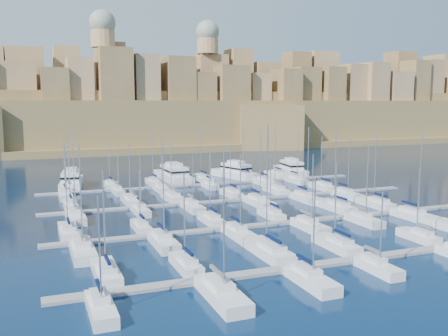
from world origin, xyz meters
name	(u,v)px	position (x,y,z in m)	size (l,w,h in m)	color
ground	(260,210)	(0.00, 0.00, 0.00)	(600.00, 600.00, 0.00)	black
pontoon_near	(366,258)	(0.00, -34.00, 0.20)	(84.00, 2.00, 0.40)	slate
pontoon_mid_near	(289,222)	(0.00, -12.00, 0.20)	(84.00, 2.00, 0.40)	slate
pontoon_mid_far	(240,200)	(0.00, 10.00, 0.20)	(84.00, 2.00, 0.40)	slate
pontoon_far	(207,184)	(0.00, 32.00, 0.20)	(84.00, 2.00, 0.40)	slate
sailboat_0	(106,272)	(-34.32, -28.52, 0.74)	(2.75, 9.18, 13.66)	silver
sailboat_1	(186,264)	(-24.28, -29.00, 0.73)	(2.46, 8.21, 12.79)	silver
sailboat_2	(268,250)	(-11.80, -27.66, 0.80)	(3.28, 10.93, 18.67)	silver
sailboat_3	(337,244)	(-1.06, -28.44, 0.74)	(2.80, 9.35, 13.08)	silver
sailboat_4	(419,236)	(13.46, -29.23, 0.71)	(2.32, 7.74, 11.64)	silver
sailboat_6	(101,308)	(-36.35, -39.02, 0.73)	(2.48, 8.26, 12.69)	silver
sailboat_7	(222,294)	(-23.58, -40.08, 0.78)	(3.12, 10.40, 16.86)	silver
sailboat_8	(310,279)	(-12.19, -39.53, 0.74)	(2.79, 9.30, 13.21)	silver
sailboat_9	(377,267)	(-1.93, -38.75, 0.70)	(2.31, 7.70, 10.73)	silver
sailboat_12	(68,231)	(-37.22, -6.41, 0.76)	(2.83, 9.42, 15.17)	silver
sailboat_13	(141,226)	(-25.61, -7.38, 0.70)	(2.23, 7.43, 10.47)	silver
sailboat_14	(211,219)	(-12.95, -6.96, 0.73)	(2.49, 8.29, 12.80)	silver
sailboat_15	(271,214)	(-1.05, -7.22, 0.72)	(2.33, 7.77, 12.41)	silver
sailboat_16	(336,206)	(13.96, -5.92, 0.77)	(3.13, 10.42, 15.43)	silver
sailboat_17	(376,203)	(23.37, -6.21, 0.76)	(2.95, 9.83, 15.74)	silver
sailboat_18	(82,250)	(-36.14, -18.03, 0.77)	(3.09, 10.31, 16.11)	silver
sailboat_19	(163,241)	(-24.40, -17.73, 0.77)	(2.91, 9.69, 16.01)	silver
sailboat_20	(239,233)	(-12.01, -17.49, 0.74)	(2.76, 9.21, 13.80)	silver
sailboat_21	(310,226)	(1.05, -17.39, 0.74)	(2.70, 9.02, 13.19)	silver
sailboat_22	(364,220)	(12.16, -17.22, 0.75)	(2.60, 8.66, 14.54)	silver
sailboat_23	(415,216)	(22.80, -18.20, 0.78)	(3.20, 10.66, 16.60)	silver
sailboat_24	(71,205)	(-35.26, 15.19, 0.75)	(2.58, 8.61, 15.31)	silver
sailboat_25	(131,200)	(-22.98, 15.56, 0.74)	(2.81, 9.36, 13.17)	silver
sailboat_26	(172,197)	(-13.83, 15.80, 0.76)	(2.95, 9.84, 15.27)	silver
sailboat_27	(231,193)	(-0.04, 15.14, 0.74)	(2.55, 8.51, 13.85)	silver
sailboat_28	(276,190)	(11.49, 15.41, 0.73)	(2.72, 9.06, 12.89)	silver
sailboat_29	(322,187)	(24.26, 15.44, 0.74)	(2.73, 9.11, 13.60)	silver
sailboat_30	(75,216)	(-35.26, 3.93, 0.78)	(3.12, 10.38, 17.47)	silver
sailboat_31	(141,210)	(-23.07, 5.01, 0.72)	(2.46, 8.18, 12.07)	silver
sailboat_32	(192,207)	(-12.74, 4.62, 0.73)	(2.70, 8.99, 12.59)	silver
sailboat_33	(259,202)	(1.63, 4.05, 0.77)	(3.05, 10.15, 15.62)	silver
sailboat_34	(306,198)	(12.91, 4.07, 0.77)	(3.03, 10.10, 16.42)	silver
sailboat_35	(346,194)	(23.71, 4.57, 0.75)	(2.73, 9.09, 14.19)	silver
sailboat_36	(66,187)	(-34.73, 37.08, 0.74)	(2.51, 8.37, 13.76)	silver
sailboat_37	(110,185)	(-24.12, 36.95, 0.71)	(2.43, 8.10, 11.46)	silver
sailboat_38	(154,182)	(-12.90, 37.30, 0.75)	(2.65, 8.83, 14.61)	silver
sailboat_39	(202,179)	(0.65, 38.21, 0.78)	(3.20, 10.67, 16.29)	silver
sailboat_40	(244,176)	(12.87, 37.66, 0.76)	(2.87, 9.55, 15.00)	silver
sailboat_41	(276,175)	(22.86, 37.69, 0.76)	(2.88, 9.62, 15.52)	silver
sailboat_42	(65,195)	(-35.53, 26.59, 0.73)	(2.71, 9.05, 12.82)	silver
sailboat_43	(118,191)	(-23.64, 27.54, 0.71)	(2.13, 7.12, 11.83)	silver
sailboat_44	(161,189)	(-13.39, 27.03, 0.73)	(2.45, 8.15, 12.98)	silver
sailboat_45	(210,185)	(-0.87, 27.41, 0.69)	(2.21, 7.37, 9.97)	silver
sailboat_46	(266,183)	(14.06, 25.78, 0.77)	(3.21, 10.69, 16.00)	silver
sailboat_47	(296,180)	(23.42, 26.82, 0.74)	(2.58, 8.59, 13.64)	silver
motor_yacht_a	(71,180)	(-33.08, 41.48, 1.73)	(7.31, 17.15, 5.25)	silver
motor_yacht_b	(174,174)	(-5.97, 42.84, 1.73)	(6.46, 19.62, 5.25)	silver
motor_yacht_c	(235,172)	(11.64, 41.21, 1.73)	(9.40, 16.72, 5.25)	silver
motor_yacht_d	(291,169)	(29.66, 41.18, 1.73)	(6.54, 16.41, 5.25)	silver
fortified_city	(122,116)	(-0.19, 155.26, 14.74)	(460.00, 108.95, 59.52)	brown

